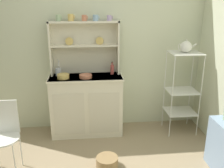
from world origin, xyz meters
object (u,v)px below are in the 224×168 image
object	(u,v)px
hutch_cabinet	(87,104)
utensil_jar	(58,72)
floor_basket	(107,162)
cup_sage_0	(58,18)
porcelain_teapot	(186,47)
hutch_shelf_unit	(85,44)
bowl_mixing_large	(63,76)
jam_bottle	(112,69)
wire_chair	(4,131)
bakers_rack	(182,85)

from	to	relation	value
hutch_cabinet	utensil_jar	bearing A→B (deg)	168.57
floor_basket	cup_sage_0	world-z (taller)	cup_sage_0
porcelain_teapot	hutch_shelf_unit	bearing A→B (deg)	169.46
bowl_mixing_large	jam_bottle	world-z (taller)	jam_bottle
hutch_cabinet	bowl_mixing_large	distance (m)	0.56
cup_sage_0	utensil_jar	distance (m)	0.74
utensil_jar	hutch_cabinet	bearing A→B (deg)	-11.43
hutch_shelf_unit	jam_bottle	world-z (taller)	hutch_shelf_unit
hutch_cabinet	utensil_jar	xyz separation A→B (m)	(-0.39, 0.08, 0.49)
floor_basket	jam_bottle	bearing A→B (deg)	80.61
bowl_mixing_large	wire_chair	bearing A→B (deg)	-129.28
jam_bottle	floor_basket	bearing A→B (deg)	-99.39
porcelain_teapot	hutch_cabinet	bearing A→B (deg)	176.12
floor_basket	cup_sage_0	size ratio (longest dim) A/B	3.12
bakers_rack	bowl_mixing_large	world-z (taller)	bakers_rack
cup_sage_0	bowl_mixing_large	size ratio (longest dim) A/B	0.52
bakers_rack	utensil_jar	xyz separation A→B (m)	(-1.78, 0.17, 0.20)
hutch_cabinet	wire_chair	world-z (taller)	hutch_cabinet
wire_chair	porcelain_teapot	distance (m)	2.55
bakers_rack	cup_sage_0	bearing A→B (deg)	172.87
bakers_rack	floor_basket	bearing A→B (deg)	-146.18
hutch_shelf_unit	utensil_jar	world-z (taller)	hutch_shelf_unit
bakers_rack	bowl_mixing_large	size ratio (longest dim) A/B	7.40
hutch_cabinet	cup_sage_0	world-z (taller)	cup_sage_0
porcelain_teapot	wire_chair	bearing A→B (deg)	-162.48
bakers_rack	wire_chair	world-z (taller)	bakers_rack
cup_sage_0	floor_basket	bearing A→B (deg)	-60.42
wire_chair	floor_basket	world-z (taller)	wire_chair
wire_chair	utensil_jar	xyz separation A→B (m)	(0.53, 0.90, 0.42)
hutch_cabinet	bakers_rack	bearing A→B (deg)	-3.88
wire_chair	bowl_mixing_large	bearing A→B (deg)	48.72
hutch_cabinet	wire_chair	xyz separation A→B (m)	(-0.92, -0.82, 0.07)
hutch_cabinet	wire_chair	distance (m)	1.24
hutch_cabinet	jam_bottle	bearing A→B (deg)	12.59
jam_bottle	cup_sage_0	bearing A→B (deg)	177.16
hutch_shelf_unit	wire_chair	xyz separation A→B (m)	(-0.92, -0.99, -0.80)
hutch_cabinet	bakers_rack	distance (m)	1.43
cup_sage_0	utensil_jar	xyz separation A→B (m)	(-0.05, -0.04, -0.74)
porcelain_teapot	utensil_jar	bearing A→B (deg)	174.46
wire_chair	floor_basket	xyz separation A→B (m)	(1.15, -0.05, -0.45)
wire_chair	floor_basket	distance (m)	1.23
hutch_shelf_unit	utensil_jar	xyz separation A→B (m)	(-0.39, -0.09, -0.38)
hutch_shelf_unit	wire_chair	world-z (taller)	hutch_shelf_unit
hutch_cabinet	floor_basket	xyz separation A→B (m)	(0.23, -0.88, -0.39)
cup_sage_0	bowl_mixing_large	distance (m)	0.79
bowl_mixing_large	jam_bottle	xyz separation A→B (m)	(0.69, 0.16, 0.04)
hutch_shelf_unit	porcelain_teapot	distance (m)	1.42
bakers_rack	porcelain_teapot	bearing A→B (deg)	180.00
bakers_rack	utensil_jar	bearing A→B (deg)	174.46
jam_bottle	hutch_shelf_unit	bearing A→B (deg)	168.55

